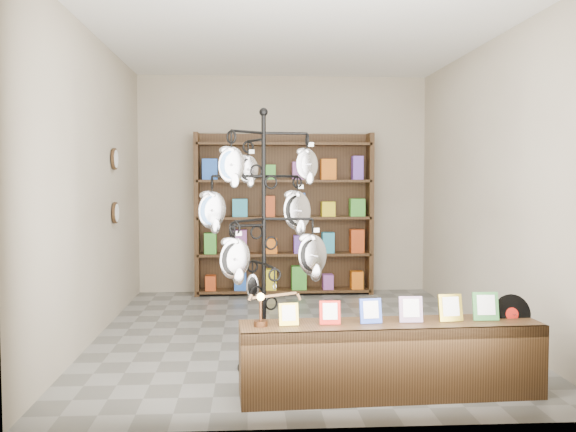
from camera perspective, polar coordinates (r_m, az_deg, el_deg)
The scene contains 6 objects.
ground at distance 6.66m, azimuth 0.77°, elevation -10.39°, with size 5.00×5.00×0.00m, color slate.
room_envelope at distance 6.47m, azimuth 0.79°, elevation 5.73°, with size 5.00×5.00×5.00m.
display_tree at distance 5.25m, azimuth -2.16°, elevation -0.31°, with size 1.19×1.19×2.15m.
front_shelf at distance 4.83m, azimuth 9.09°, elevation -12.42°, with size 2.20×0.56×0.77m.
back_shelving at distance 8.77m, azimuth -0.36°, elevation -0.27°, with size 2.42×0.36×2.20m.
wall_clocks at distance 7.40m, azimuth -15.12°, elevation 2.60°, with size 0.03×0.24×0.84m.
Camera 1 is at (-0.49, -6.45, 1.58)m, focal length 40.00 mm.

